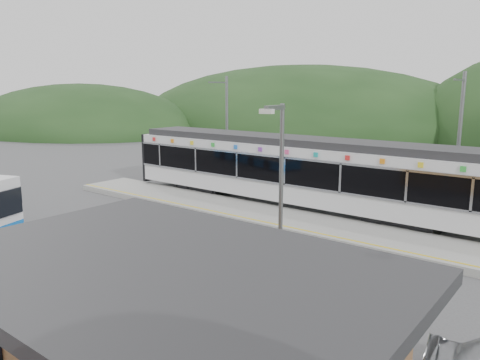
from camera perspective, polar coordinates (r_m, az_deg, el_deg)
The scene contains 9 objects.
ground at distance 20.17m, azimuth -1.84°, elevation -6.87°, with size 120.00×120.00×0.00m, color #4C4C4F.
hills at distance 21.82m, azimuth 20.20°, elevation -6.18°, with size 146.00×149.00×26.00m.
platform at distance 22.65m, azimuth 3.54°, elevation -4.48°, with size 26.00×3.20×0.30m, color #9E9E99.
yellow_line at distance 21.59m, azimuth 1.58°, elevation -4.81°, with size 26.00×0.10×0.01m, color yellow.
train at distance 24.66m, azimuth 6.38°, elevation 1.32°, with size 20.44×3.01×3.74m.
catenary_mast_west at distance 30.36m, azimuth -1.65°, elevation 6.22°, with size 0.18×1.80×7.00m.
catenary_mast_east at distance 24.00m, azimuth 25.07°, elevation 3.90°, with size 0.18×1.80×7.00m.
station_shelter at distance 9.72m, azimuth -9.20°, elevation -17.73°, with size 9.20×6.20×3.00m.
lamp_post at distance 12.84m, azimuth 4.73°, elevation -1.24°, with size 0.37×1.04×5.83m.
Camera 1 is at (12.34, -14.70, 6.21)m, focal length 35.00 mm.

